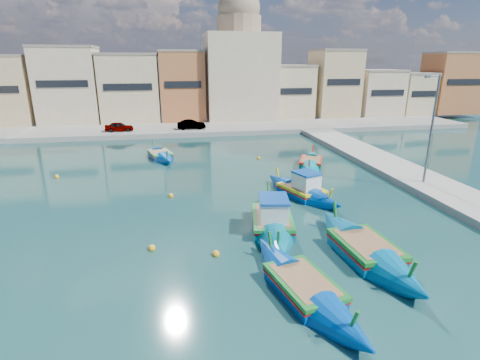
{
  "coord_description": "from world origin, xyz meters",
  "views": [
    {
      "loc": [
        -0.16,
        -16.96,
        8.84
      ],
      "look_at": [
        4.0,
        6.0,
        1.4
      ],
      "focal_mm": 28.0,
      "sensor_mm": 36.0,
      "label": 1
    }
  ],
  "objects_px": {
    "luzzu_cyan_mid": "(311,163)",
    "luzzu_green": "(160,156)",
    "quay_street_lamp": "(431,129)",
    "luzzu_blue_south": "(304,289)",
    "luzzu_turquoise_cabin": "(272,222)",
    "church_block": "(239,64)",
    "luzzu_blue_cabin": "(302,191)",
    "luzzu_cyan_south": "(365,251)"
  },
  "relations": [
    {
      "from": "luzzu_turquoise_cabin",
      "to": "luzzu_blue_cabin",
      "type": "xyz_separation_m",
      "value": [
        3.32,
        4.63,
        -0.03
      ]
    },
    {
      "from": "quay_street_lamp",
      "to": "luzzu_blue_cabin",
      "type": "bearing_deg",
      "value": 179.87
    },
    {
      "from": "quay_street_lamp",
      "to": "luzzu_blue_south",
      "type": "height_order",
      "value": "quay_street_lamp"
    },
    {
      "from": "luzzu_cyan_mid",
      "to": "luzzu_cyan_south",
      "type": "xyz_separation_m",
      "value": [
        -3.18,
        -15.75,
        0.06
      ]
    },
    {
      "from": "luzzu_blue_cabin",
      "to": "luzzu_blue_south",
      "type": "bearing_deg",
      "value": -108.81
    },
    {
      "from": "luzzu_cyan_mid",
      "to": "luzzu_green",
      "type": "relative_size",
      "value": 1.07
    },
    {
      "from": "church_block",
      "to": "luzzu_cyan_south",
      "type": "distance_m",
      "value": 43.3
    },
    {
      "from": "quay_street_lamp",
      "to": "luzzu_turquoise_cabin",
      "type": "xyz_separation_m",
      "value": [
        -12.47,
        -4.61,
        -3.97
      ]
    },
    {
      "from": "quay_street_lamp",
      "to": "luzzu_cyan_south",
      "type": "relative_size",
      "value": 0.89
    },
    {
      "from": "luzzu_blue_cabin",
      "to": "luzzu_cyan_south",
      "type": "distance_m",
      "value": 8.53
    },
    {
      "from": "luzzu_turquoise_cabin",
      "to": "luzzu_blue_cabin",
      "type": "bearing_deg",
      "value": 54.33
    },
    {
      "from": "church_block",
      "to": "quay_street_lamp",
      "type": "height_order",
      "value": "church_block"
    },
    {
      "from": "luzzu_cyan_mid",
      "to": "luzzu_blue_south",
      "type": "distance_m",
      "value": 19.4
    },
    {
      "from": "luzzu_cyan_mid",
      "to": "luzzu_green",
      "type": "distance_m",
      "value": 14.13
    },
    {
      "from": "luzzu_green",
      "to": "luzzu_blue_south",
      "type": "height_order",
      "value": "luzzu_blue_south"
    },
    {
      "from": "luzzu_cyan_mid",
      "to": "luzzu_cyan_south",
      "type": "relative_size",
      "value": 0.86
    },
    {
      "from": "church_block",
      "to": "quay_street_lamp",
      "type": "relative_size",
      "value": 2.39
    },
    {
      "from": "luzzu_turquoise_cabin",
      "to": "luzzu_blue_south",
      "type": "bearing_deg",
      "value": -93.47
    },
    {
      "from": "luzzu_cyan_south",
      "to": "luzzu_green",
      "type": "bearing_deg",
      "value": 115.3
    },
    {
      "from": "church_block",
      "to": "quay_street_lamp",
      "type": "bearing_deg",
      "value": -77.65
    },
    {
      "from": "luzzu_cyan_mid",
      "to": "luzzu_blue_south",
      "type": "xyz_separation_m",
      "value": [
        -7.05,
        -18.08,
        0.02
      ]
    },
    {
      "from": "luzzu_turquoise_cabin",
      "to": "luzzu_cyan_mid",
      "type": "bearing_deg",
      "value": 60.6
    },
    {
      "from": "church_block",
      "to": "luzzu_cyan_mid",
      "type": "relative_size",
      "value": 2.48
    },
    {
      "from": "quay_street_lamp",
      "to": "luzzu_cyan_south",
      "type": "bearing_deg",
      "value": -136.52
    },
    {
      "from": "luzzu_cyan_mid",
      "to": "luzzu_green",
      "type": "bearing_deg",
      "value": 158.13
    },
    {
      "from": "luzzu_turquoise_cabin",
      "to": "luzzu_cyan_mid",
      "type": "height_order",
      "value": "luzzu_turquoise_cabin"
    },
    {
      "from": "luzzu_blue_cabin",
      "to": "luzzu_blue_south",
      "type": "relative_size",
      "value": 0.92
    },
    {
      "from": "luzzu_turquoise_cabin",
      "to": "luzzu_blue_cabin",
      "type": "distance_m",
      "value": 5.7
    },
    {
      "from": "church_block",
      "to": "luzzu_green",
      "type": "bearing_deg",
      "value": -118.06
    },
    {
      "from": "church_block",
      "to": "luzzu_blue_cabin",
      "type": "bearing_deg",
      "value": -92.86
    },
    {
      "from": "luzzu_turquoise_cabin",
      "to": "luzzu_green",
      "type": "relative_size",
      "value": 1.34
    },
    {
      "from": "quay_street_lamp",
      "to": "luzzu_blue_south",
      "type": "distance_m",
      "value": 17.29
    },
    {
      "from": "church_block",
      "to": "luzzu_green",
      "type": "xyz_separation_m",
      "value": [
        -11.46,
        -21.5,
        -8.17
      ]
    },
    {
      "from": "luzzu_blue_cabin",
      "to": "luzzu_green",
      "type": "height_order",
      "value": "luzzu_blue_cabin"
    },
    {
      "from": "quay_street_lamp",
      "to": "luzzu_cyan_mid",
      "type": "bearing_deg",
      "value": 128.67
    },
    {
      "from": "luzzu_turquoise_cabin",
      "to": "luzzu_cyan_south",
      "type": "xyz_separation_m",
      "value": [
        3.49,
        -3.9,
        -0.07
      ]
    },
    {
      "from": "quay_street_lamp",
      "to": "luzzu_cyan_mid",
      "type": "height_order",
      "value": "quay_street_lamp"
    },
    {
      "from": "luzzu_blue_cabin",
      "to": "luzzu_green",
      "type": "distance_m",
      "value": 15.84
    },
    {
      "from": "luzzu_blue_cabin",
      "to": "luzzu_green",
      "type": "bearing_deg",
      "value": 128.03
    },
    {
      "from": "quay_street_lamp",
      "to": "luzzu_cyan_south",
      "type": "distance_m",
      "value": 13.01
    },
    {
      "from": "luzzu_blue_cabin",
      "to": "luzzu_green",
      "type": "xyz_separation_m",
      "value": [
        -9.76,
        12.48,
        -0.1
      ]
    },
    {
      "from": "quay_street_lamp",
      "to": "luzzu_blue_cabin",
      "type": "xyz_separation_m",
      "value": [
        -9.14,
        0.02,
        -4.0
      ]
    }
  ]
}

